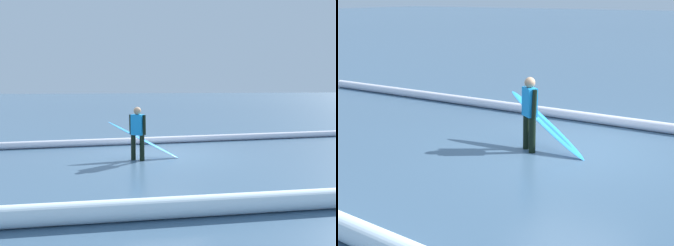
% 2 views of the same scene
% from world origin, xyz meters
% --- Properties ---
extents(ground_plane, '(189.02, 189.02, 0.00)m').
position_xyz_m(ground_plane, '(0.00, 0.00, 0.00)').
color(ground_plane, '#405E79').
extents(surfer, '(0.45, 0.38, 1.54)m').
position_xyz_m(surfer, '(0.80, 0.57, 0.87)').
color(surfer, black).
rests_on(surfer, ground_plane).
extents(surfboard, '(2.13, 0.84, 1.11)m').
position_xyz_m(surfboard, '(0.59, 0.25, 0.54)').
color(surfboard, '#268CE5').
rests_on(surfboard, ground_plane).
extents(wave_crest_foreground, '(20.33, 1.00, 0.25)m').
position_xyz_m(wave_crest_foreground, '(-0.18, -2.28, 0.13)').
color(wave_crest_foreground, white).
rests_on(wave_crest_foreground, ground_plane).
extents(wave_crest_midground, '(19.42, 1.10, 0.35)m').
position_xyz_m(wave_crest_midground, '(1.93, 5.14, 0.18)').
color(wave_crest_midground, white).
rests_on(wave_crest_midground, ground_plane).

